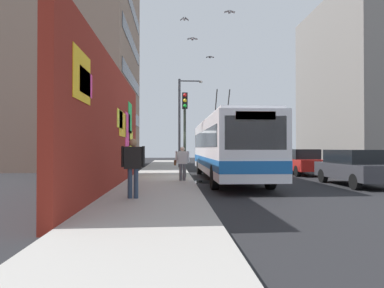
# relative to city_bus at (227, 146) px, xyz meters

# --- Properties ---
(ground_plane) EXTENTS (80.00, 80.00, 0.00)m
(ground_plane) POSITION_rel_city_bus_xyz_m (0.32, 1.80, -1.74)
(ground_plane) COLOR #232326
(sidewalk_slab) EXTENTS (48.00, 3.20, 0.15)m
(sidewalk_slab) POSITION_rel_city_bus_xyz_m (0.32, 3.40, -1.67)
(sidewalk_slab) COLOR #ADA8A0
(sidewalk_slab) RESTS_ON ground_plane
(graffiti_wall) EXTENTS (13.84, 0.32, 4.92)m
(graffiti_wall) POSITION_rel_city_bus_xyz_m (-3.73, 5.15, 0.73)
(graffiti_wall) COLOR maroon
(graffiti_wall) RESTS_ON ground_plane
(building_far_left) EXTENTS (13.52, 9.33, 18.67)m
(building_far_left) POSITION_rel_city_bus_xyz_m (12.37, 11.00, 7.59)
(building_far_left) COLOR gray
(building_far_left) RESTS_ON ground_plane
(building_far_right) EXTENTS (13.66, 7.79, 15.52)m
(building_far_right) POSITION_rel_city_bus_xyz_m (13.61, -15.20, 6.02)
(building_far_right) COLOR gray
(building_far_right) RESTS_ON ground_plane
(city_bus) EXTENTS (12.02, 2.52, 4.90)m
(city_bus) POSITION_rel_city_bus_xyz_m (0.00, 0.00, 0.00)
(city_bus) COLOR silver
(city_bus) RESTS_ON ground_plane
(parked_car_dark_gray) EXTENTS (4.32, 1.78, 1.58)m
(parked_car_dark_gray) POSITION_rel_city_bus_xyz_m (-2.78, -5.20, -0.91)
(parked_car_dark_gray) COLOR #38383D
(parked_car_dark_gray) RESTS_ON ground_plane
(parked_car_red) EXTENTS (4.77, 1.74, 1.58)m
(parked_car_red) POSITION_rel_city_bus_xyz_m (3.54, -5.20, -0.91)
(parked_car_red) COLOR #B21E19
(parked_car_red) RESTS_ON ground_plane
(parked_car_silver) EXTENTS (4.47, 1.87, 1.58)m
(parked_car_silver) POSITION_rel_city_bus_xyz_m (9.59, -5.20, -0.91)
(parked_car_silver) COLOR #B7B7BC
(parked_car_silver) RESTS_ON ground_plane
(parked_car_black) EXTENTS (4.82, 1.85, 1.58)m
(parked_car_black) POSITION_rel_city_bus_xyz_m (15.95, -5.20, -0.90)
(parked_car_black) COLOR black
(parked_car_black) RESTS_ON ground_plane
(pedestrian_near_wall) EXTENTS (0.24, 0.70, 1.78)m
(pedestrian_near_wall) POSITION_rel_city_bus_xyz_m (-6.93, 3.97, -0.53)
(pedestrian_near_wall) COLOR #2D3F59
(pedestrian_near_wall) RESTS_ON sidewalk_slab
(pedestrian_at_curb) EXTENTS (0.22, 0.72, 1.56)m
(pedestrian_at_curb) POSITION_rel_city_bus_xyz_m (-1.53, 2.34, -0.69)
(pedestrian_at_curb) COLOR #595960
(pedestrian_at_curb) RESTS_ON sidewalk_slab
(traffic_light) EXTENTS (0.49, 0.28, 4.41)m
(traffic_light) POSITION_rel_city_bus_xyz_m (0.40, 2.15, 1.37)
(traffic_light) COLOR #2D382D
(traffic_light) RESTS_ON sidewalk_slab
(street_lamp) EXTENTS (0.44, 1.92, 6.95)m
(street_lamp) POSITION_rel_city_bus_xyz_m (9.23, 2.04, 2.40)
(street_lamp) COLOR #4C4C51
(street_lamp) RESTS_ON sidewalk_slab
(flying_pigeons) EXTENTS (8.93, 2.72, 2.06)m
(flying_pigeons) POSITION_rel_city_bus_xyz_m (1.45, 1.14, 6.83)
(flying_pigeons) COLOR #47474C
(curbside_puddle) EXTENTS (1.59, 1.59, 0.00)m
(curbside_puddle) POSITION_rel_city_bus_xyz_m (-0.85, 1.20, -1.74)
(curbside_puddle) COLOR black
(curbside_puddle) RESTS_ON ground_plane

